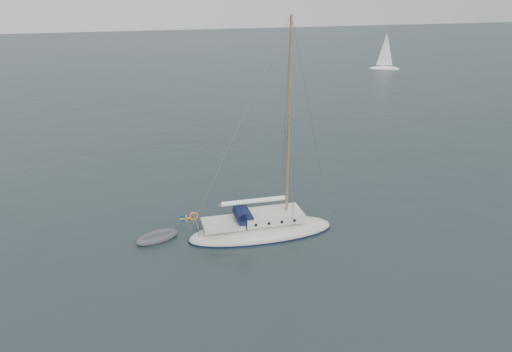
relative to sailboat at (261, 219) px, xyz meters
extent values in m
plane|color=black|center=(2.29, -1.18, -1.06)|extent=(300.00, 300.00, 0.00)
ellipsoid|color=beige|center=(0.00, 0.00, -0.91)|extent=(9.38, 2.92, 1.56)
cube|color=silver|center=(0.73, 0.00, 0.17)|extent=(3.75, 1.98, 0.57)
cube|color=beige|center=(-2.51, 0.00, 0.00)|extent=(2.50, 1.98, 0.26)
cylinder|color=#11183B|center=(-1.20, 0.00, 0.45)|extent=(1.00, 1.72, 1.00)
cube|color=#11183B|center=(-1.41, 0.00, 0.66)|extent=(0.47, 1.72, 0.42)
cylinder|color=brown|center=(1.66, 0.00, 6.13)|extent=(0.16, 0.16, 12.51)
cylinder|color=brown|center=(1.66, 0.00, 6.75)|extent=(0.05, 2.29, 0.05)
cylinder|color=brown|center=(-0.52, 0.00, 1.28)|extent=(4.38, 0.10, 0.10)
cylinder|color=white|center=(-0.52, 0.00, 1.33)|extent=(4.07, 0.29, 0.29)
cylinder|color=gray|center=(-4.17, 0.00, 0.45)|extent=(0.04, 2.29, 0.04)
torus|color=orange|center=(-4.23, 0.63, 0.45)|extent=(0.56, 0.10, 0.56)
cylinder|color=brown|center=(-4.54, 0.00, 0.34)|extent=(0.03, 0.03, 0.94)
cube|color=navy|center=(-4.85, 0.00, 0.66)|extent=(0.63, 0.02, 0.40)
cube|color=#E99F00|center=(-4.85, 0.00, 0.66)|extent=(0.65, 0.03, 0.09)
cube|color=#E99F00|center=(-4.74, 0.00, 0.66)|extent=(0.09, 0.03, 0.42)
cylinder|color=black|center=(-0.63, 1.00, 0.17)|extent=(0.19, 0.06, 0.19)
cylinder|color=black|center=(-0.63, -1.00, 0.17)|extent=(0.19, 0.06, 0.19)
cylinder|color=black|center=(0.21, 1.00, 0.17)|extent=(0.19, 0.06, 0.19)
cylinder|color=black|center=(0.21, -1.00, 0.17)|extent=(0.19, 0.06, 0.19)
cylinder|color=black|center=(1.04, 1.00, 0.17)|extent=(0.19, 0.06, 0.19)
cylinder|color=black|center=(1.04, -1.00, 0.17)|extent=(0.19, 0.06, 0.19)
cylinder|color=black|center=(1.87, 1.00, 0.17)|extent=(0.19, 0.06, 0.19)
cylinder|color=black|center=(1.87, -1.00, 0.17)|extent=(0.19, 0.06, 0.19)
cube|color=#444549|center=(-6.52, 1.03, -0.94)|extent=(1.73, 0.71, 0.10)
ellipsoid|color=white|center=(39.95, 56.83, -1.02)|extent=(5.53, 1.84, 0.92)
cylinder|color=gray|center=(39.95, 56.83, 2.63)|extent=(0.09, 0.09, 6.46)
cone|color=white|center=(39.90, 56.83, 2.63)|extent=(2.95, 2.95, 6.00)
camera|label=1|loc=(-7.83, -27.40, 14.06)|focal=35.00mm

